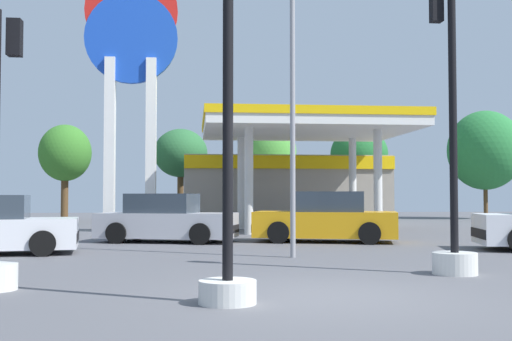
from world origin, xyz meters
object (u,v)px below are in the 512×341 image
station_pole_sign (131,64)px  tree_4 (359,154)px  traffic_signal_0 (228,164)px  tree_1 (65,154)px  traffic_signal_2 (453,202)px  tree_2 (181,154)px  tree_5 (485,150)px  tree_3 (271,152)px  car_3 (166,220)px  corner_streetlamp (294,78)px  car_0 (326,219)px

station_pole_sign → tree_4: (12.51, 12.12, -2.73)m
traffic_signal_0 → tree_1: (-7.53, 27.20, 1.91)m
station_pole_sign → traffic_signal_2: size_ratio=2.03×
tree_2 → tree_5: bearing=-1.8°
tree_1 → tree_4: bearing=6.6°
tree_4 → tree_5: bearing=-3.1°
traffic_signal_0 → tree_3: 27.48m
tree_2 → tree_5: (18.58, -0.58, 0.29)m
traffic_signal_0 → tree_3: (3.88, 27.13, 2.06)m
car_3 → corner_streetlamp: corner_streetlamp is taller
station_pole_sign → traffic_signal_2: 16.95m
tree_1 → tree_5: 24.91m
station_pole_sign → car_0: 10.91m
traffic_signal_0 → tree_2: size_ratio=0.96×
tree_4 → corner_streetlamp: 24.65m
station_pole_sign → tree_5: (20.30, 11.70, -2.46)m
tree_5 → corner_streetlamp: bearing=-124.0°
traffic_signal_0 → corner_streetlamp: corner_streetlamp is taller
traffic_signal_2 → tree_5: tree_5 is taller
car_3 → tree_4: bearing=59.1°
station_pole_sign → tree_2: station_pole_sign is taller
traffic_signal_0 → tree_3: size_ratio=0.95×
traffic_signal_0 → tree_3: tree_3 is taller
tree_2 → tree_3: size_ratio=0.99×
station_pole_sign → tree_3: (6.85, 10.07, -2.78)m
car_3 → station_pole_sign: bearing=105.8°
traffic_signal_2 → car_0: bearing=94.3°
tree_3 → tree_5: 13.55m
car_0 → traffic_signal_0: 11.31m
station_pole_sign → tree_4: bearing=44.1°
car_0 → tree_3: tree_3 is taller
car_3 → tree_3: tree_3 is taller
car_0 → station_pole_sign: bearing=135.7°
traffic_signal_2 → tree_1: (-11.70, 24.56, 2.44)m
car_3 → tree_2: 18.55m
traffic_signal_0 → tree_2: 29.44m
car_0 → tree_3: 16.76m
station_pole_sign → corner_streetlamp: 12.52m
tree_4 → station_pole_sign: bearing=-135.9°
traffic_signal_2 → tree_2: (-5.42, 26.69, 2.61)m
car_3 → traffic_signal_2: size_ratio=0.84×
station_pole_sign → tree_2: bearing=82.0°
car_3 → traffic_signal_0: size_ratio=0.85×
car_0 → tree_1: 20.14m
traffic_signal_2 → tree_2: tree_2 is taller
car_3 → tree_1: (-6.25, 16.13, 3.07)m
traffic_signal_0 → traffic_signal_2: bearing=32.3°
tree_5 → tree_4: bearing=176.9°
car_0 → tree_1: size_ratio=0.86×
traffic_signal_2 → tree_1: bearing=115.5°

